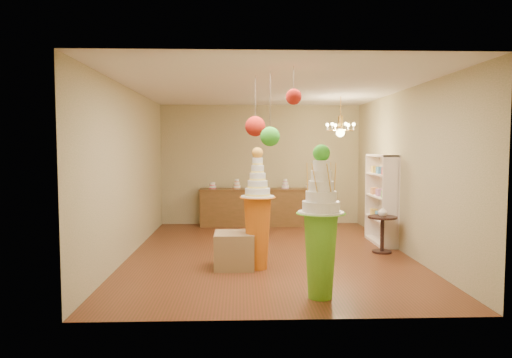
{
  "coord_description": "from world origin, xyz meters",
  "views": [
    {
      "loc": [
        -0.52,
        -8.26,
        1.95
      ],
      "look_at": [
        -0.23,
        0.0,
        1.37
      ],
      "focal_mm": 32.0,
      "sensor_mm": 36.0,
      "label": 1
    }
  ],
  "objects_px": {
    "sideboard": "(261,206)",
    "round_table": "(382,229)",
    "pedestal_green": "(321,235)",
    "pedestal_orange": "(257,222)"
  },
  "relations": [
    {
      "from": "pedestal_orange",
      "to": "sideboard",
      "type": "bearing_deg",
      "value": 86.54
    },
    {
      "from": "sideboard",
      "to": "round_table",
      "type": "height_order",
      "value": "sideboard"
    },
    {
      "from": "pedestal_green",
      "to": "sideboard",
      "type": "relative_size",
      "value": 0.65
    },
    {
      "from": "pedestal_orange",
      "to": "round_table",
      "type": "relative_size",
      "value": 2.87
    },
    {
      "from": "pedestal_green",
      "to": "pedestal_orange",
      "type": "relative_size",
      "value": 1.02
    },
    {
      "from": "sideboard",
      "to": "round_table",
      "type": "distance_m",
      "value": 3.67
    },
    {
      "from": "pedestal_green",
      "to": "round_table",
      "type": "bearing_deg",
      "value": 57.34
    },
    {
      "from": "pedestal_orange",
      "to": "round_table",
      "type": "distance_m",
      "value": 2.57
    },
    {
      "from": "pedestal_green",
      "to": "pedestal_orange",
      "type": "distance_m",
      "value": 1.65
    },
    {
      "from": "round_table",
      "to": "sideboard",
      "type": "bearing_deg",
      "value": 124.94
    }
  ]
}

